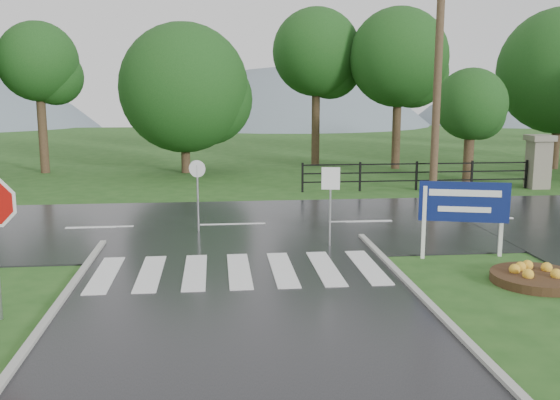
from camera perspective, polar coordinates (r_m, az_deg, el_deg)
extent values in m
plane|color=#224C19|center=(9.71, -2.55, -15.24)|extent=(120.00, 120.00, 0.00)
cube|color=black|center=(19.22, -4.33, -2.36)|extent=(90.00, 8.00, 0.04)
cube|color=silver|center=(14.57, -15.70, -6.57)|extent=(0.50, 2.80, 0.02)
cube|color=silver|center=(14.44, -11.76, -6.56)|extent=(0.50, 2.80, 0.02)
cube|color=silver|center=(14.37, -7.77, -6.52)|extent=(0.50, 2.80, 0.02)
cube|color=silver|center=(14.37, -3.75, -6.45)|extent=(0.50, 2.80, 0.02)
cube|color=silver|center=(14.43, 0.24, -6.34)|extent=(0.50, 2.80, 0.02)
cube|color=silver|center=(14.57, 4.18, -6.21)|extent=(0.50, 2.80, 0.02)
cube|color=silver|center=(14.78, 8.02, -6.05)|extent=(0.50, 2.80, 0.02)
cube|color=gray|center=(28.37, 22.54, 3.01)|extent=(0.80, 0.80, 2.00)
cube|color=#6B6659|center=(28.27, 22.69, 5.26)|extent=(1.00, 1.00, 0.24)
cube|color=black|center=(26.36, 12.35, 1.75)|extent=(9.50, 0.05, 0.05)
cube|color=black|center=(26.31, 12.38, 2.50)|extent=(9.50, 0.05, 0.05)
cube|color=black|center=(26.27, 12.41, 3.26)|extent=(9.50, 0.05, 0.05)
cube|color=black|center=(25.25, 2.07, 2.07)|extent=(0.08, 0.08, 1.20)
cube|color=black|center=(28.18, 21.59, 2.21)|extent=(0.08, 0.08, 1.20)
sphere|color=slate|center=(77.28, 0.61, -5.91)|extent=(48.00, 48.00, 48.00)
sphere|color=slate|center=(84.05, 19.96, -2.18)|extent=(36.00, 36.00, 36.00)
cube|color=silver|center=(15.74, 13.02, -2.03)|extent=(0.11, 0.11, 1.82)
cube|color=silver|center=(16.49, 19.61, -1.81)|extent=(0.11, 0.11, 1.82)
cube|color=#0D1955|center=(15.99, 16.48, -0.17)|extent=(2.12, 0.63, 1.00)
cube|color=white|center=(15.92, 16.57, 0.61)|extent=(1.67, 0.46, 0.16)
cube|color=white|center=(16.00, 16.50, -0.83)|extent=(1.23, 0.34, 0.14)
cylinder|color=#332111|center=(14.74, 22.44, -6.63)|extent=(1.97, 1.97, 0.20)
cube|color=#939399|center=(16.40, 4.61, -0.95)|extent=(0.04, 0.04, 2.02)
cube|color=white|center=(16.24, 4.66, 1.98)|extent=(0.47, 0.10, 0.58)
cylinder|color=#939399|center=(18.22, -7.52, 0.07)|extent=(0.06, 0.06, 1.99)
cylinder|color=white|center=(18.06, -7.59, 2.85)|extent=(0.47, 0.18, 0.50)
cylinder|color=#473523|center=(25.80, 14.23, 11.09)|extent=(0.31, 0.31, 9.42)
cylinder|color=#3D2B1C|center=(28.62, 16.87, 4.32)|extent=(0.43, 0.43, 2.91)
sphere|color=#123B12|center=(28.50, 17.08, 8.40)|extent=(3.10, 3.10, 3.10)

